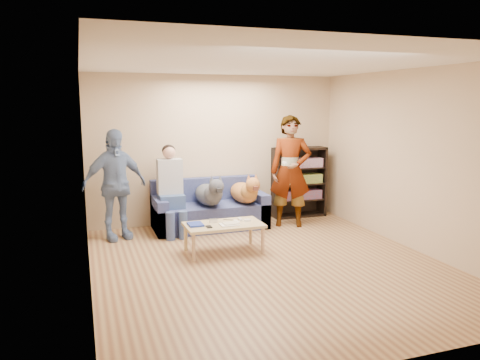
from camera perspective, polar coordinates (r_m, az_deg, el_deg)
name	(u,v)px	position (r m, az deg, el deg)	size (l,w,h in m)	color
ground	(269,265)	(6.29, 3.60, -10.29)	(5.00, 5.00, 0.00)	brown
ceiling	(272,63)	(5.94, 3.87, 14.05)	(5.00, 5.00, 0.00)	white
wall_back	(216,149)	(8.32, -2.91, 3.76)	(4.50, 4.50, 0.00)	tan
wall_front	(394,209)	(3.83, 18.28, -3.40)	(4.50, 4.50, 0.00)	tan
wall_left	(85,176)	(5.52, -18.36, 0.42)	(5.00, 5.00, 0.00)	tan
wall_right	(416,161)	(7.14, 20.65, 2.24)	(5.00, 5.00, 0.00)	tan
blanket	(257,197)	(8.15, 2.14, -2.13)	(0.36, 0.30, 0.12)	silver
person_standing_right	(290,171)	(8.06, 6.17, 1.07)	(0.70, 0.46, 1.91)	gray
person_standing_left	(115,185)	(7.48, -15.04, -0.56)	(1.01, 0.42, 1.73)	#6F89B3
held_controller	(285,163)	(7.78, 5.48, 2.09)	(0.04, 0.13, 0.03)	white
notebook_blue	(195,224)	(6.61, -5.46, -5.39)	(0.20, 0.26, 0.03)	#1C319C
papers	(229,225)	(6.59, -1.32, -5.45)	(0.26, 0.20, 0.01)	white
magazine	(231,223)	(6.61, -1.13, -5.27)	(0.22, 0.17, 0.01)	beige
camera_silver	(213,221)	(6.74, -3.27, -4.97)	(0.11, 0.06, 0.05)	silver
controller_a	(240,219)	(6.84, 0.01, -4.82)	(0.04, 0.13, 0.03)	white
controller_b	(247,220)	(6.79, 0.87, -4.93)	(0.09, 0.06, 0.03)	white
headphone_cup_a	(238,222)	(6.71, -0.31, -5.16)	(0.07, 0.07, 0.02)	white
headphone_cup_b	(236,221)	(6.78, -0.52, -5.00)	(0.07, 0.07, 0.02)	white
pen_orange	(226,226)	(6.51, -1.75, -5.66)	(0.01, 0.01, 0.14)	#CD4F1D
pen_black	(228,220)	(6.87, -1.47, -4.86)	(0.01, 0.01, 0.14)	black
wallet	(209,227)	(6.49, -3.81, -5.70)	(0.07, 0.12, 0.01)	black
sofa	(209,211)	(8.04, -3.77, -3.81)	(1.90, 0.85, 0.82)	#515B93
person_seated	(171,186)	(7.67, -8.42, -0.78)	(0.40, 0.73, 1.47)	#3F5B8C
dog_gray	(210,194)	(7.75, -3.70, -1.67)	(0.40, 1.24, 0.58)	#4B4E55
dog_tan	(245,192)	(7.93, 0.65, -1.43)	(0.39, 1.16, 0.57)	#C3883B
coffee_table	(224,227)	(6.68, -1.99, -5.72)	(1.10, 0.60, 0.42)	tan
bookshelf	(299,181)	(8.80, 7.18, -0.07)	(1.00, 0.34, 1.30)	black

